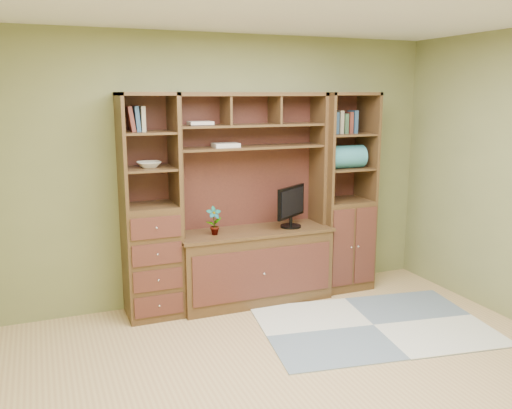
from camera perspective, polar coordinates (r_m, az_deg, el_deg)
name	(u,v)px	position (r m, az deg, el deg)	size (l,w,h in m)	color
room	(320,209)	(3.54, 6.75, -0.48)	(4.60, 4.10, 2.64)	tan
center_hutch	(254,200)	(5.23, -0.18, 0.45)	(1.54, 0.53, 2.05)	#462E18
left_tower	(150,207)	(4.99, -11.07, -0.31)	(0.50, 0.45, 2.05)	#462E18
right_tower	(344,193)	(5.72, 9.24, 1.25)	(0.55, 0.45, 2.05)	#462E18
rug	(373,325)	(5.06, 12.26, -12.33)	(1.98, 1.32, 0.01)	#A2A7A7
monitor	(291,199)	(5.35, 3.71, 0.56)	(0.47, 0.21, 0.57)	black
orchid	(214,221)	(5.09, -4.43, -1.73)	(0.14, 0.10, 0.27)	#995333
magazines	(226,145)	(5.15, -3.22, 6.26)	(0.24, 0.18, 0.04)	beige
bowl	(149,165)	(4.93, -11.21, 4.15)	(0.21, 0.21, 0.05)	beige
blanket_teal	(345,157)	(5.61, 9.35, 4.98)	(0.40, 0.23, 0.23)	teal
blanket_red	(347,158)	(5.78, 9.60, 4.89)	(0.32, 0.18, 0.18)	brown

